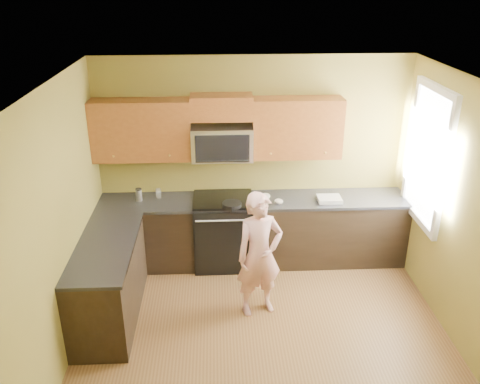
{
  "coord_description": "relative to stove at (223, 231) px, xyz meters",
  "views": [
    {
      "loc": [
        -0.47,
        -4.16,
        3.61
      ],
      "look_at": [
        -0.2,
        1.3,
        1.2
      ],
      "focal_mm": 37.46,
      "sensor_mm": 36.0,
      "label": 1
    }
  ],
  "objects": [
    {
      "name": "napkin_a",
      "position": [
        0.7,
        -0.13,
        0.48
      ],
      "size": [
        0.11,
        0.12,
        0.06
      ],
      "primitive_type": "ellipsoid",
      "rotation": [
        0.0,
        0.0,
        -0.01
      ],
      "color": "silver",
      "rests_on": "countertop_back"
    },
    {
      "name": "dish_towel",
      "position": [
        1.36,
        -0.08,
        0.47
      ],
      "size": [
        0.3,
        0.24,
        0.05
      ],
      "primitive_type": "cube",
      "rotation": [
        0.0,
        0.0,
        -0.01
      ],
      "color": "white",
      "rests_on": "countertop_back"
    },
    {
      "name": "toast_slice",
      "position": [
        0.46,
        -0.0,
        0.45
      ],
      "size": [
        0.14,
        0.14,
        0.01
      ],
      "primitive_type": "cube",
      "rotation": [
        0.0,
        0.0,
        -0.36
      ],
      "color": "#B27F47",
      "rests_on": "countertop_back"
    },
    {
      "name": "travel_mug",
      "position": [
        -1.07,
        0.05,
        0.45
      ],
      "size": [
        0.1,
        0.1,
        0.17
      ],
      "primitive_type": null,
      "rotation": [
        0.0,
        0.0,
        -0.31
      ],
      "color": "silver",
      "rests_on": "countertop_back"
    },
    {
      "name": "napkin_b",
      "position": [
        0.55,
        0.04,
        0.48
      ],
      "size": [
        0.14,
        0.15,
        0.07
      ],
      "primitive_type": "ellipsoid",
      "rotation": [
        0.0,
        0.0,
        0.15
      ],
      "color": "silver",
      "rests_on": "countertop_back"
    },
    {
      "name": "wall_right",
      "position": [
        2.4,
        -1.68,
        0.88
      ],
      "size": [
        0.0,
        4.0,
        4.0
      ],
      "primitive_type": "plane",
      "rotation": [
        1.57,
        0.0,
        -1.57
      ],
      "color": "olive",
      "rests_on": "ground"
    },
    {
      "name": "woman",
      "position": [
        0.38,
        -1.06,
        0.26
      ],
      "size": [
        0.62,
        0.5,
        1.47
      ],
      "primitive_type": "imported",
      "rotation": [
        0.0,
        0.0,
        0.3
      ],
      "color": "#E77377",
      "rests_on": "floor"
    },
    {
      "name": "wall_back",
      "position": [
        0.4,
        0.32,
        0.88
      ],
      "size": [
        4.0,
        0.0,
        4.0
      ],
      "primitive_type": "plane",
      "rotation": [
        1.57,
        0.0,
        0.0
      ],
      "color": "olive",
      "rests_on": "ground"
    },
    {
      "name": "floor",
      "position": [
        0.4,
        -1.68,
        -0.47
      ],
      "size": [
        4.0,
        4.0,
        0.0
      ],
      "primitive_type": "plane",
      "color": "brown",
      "rests_on": "ground"
    },
    {
      "name": "cabinet_back_run",
      "position": [
        0.4,
        0.02,
        -0.03
      ],
      "size": [
        4.0,
        0.6,
        0.88
      ],
      "primitive_type": "cube",
      "color": "black",
      "rests_on": "floor"
    },
    {
      "name": "ceiling",
      "position": [
        0.4,
        -1.68,
        2.23
      ],
      "size": [
        4.0,
        4.0,
        0.0
      ],
      "primitive_type": "plane",
      "rotation": [
        3.14,
        0.0,
        0.0
      ],
      "color": "white",
      "rests_on": "ground"
    },
    {
      "name": "glass_b",
      "position": [
        -0.83,
        0.14,
        0.51
      ],
      "size": [
        0.08,
        0.08,
        0.12
      ],
      "primitive_type": "cylinder",
      "rotation": [
        0.0,
        0.0,
        0.18
      ],
      "color": "silver",
      "rests_on": "countertop_back"
    },
    {
      "name": "upper_cab_left",
      "position": [
        -0.99,
        0.16,
        0.97
      ],
      "size": [
        1.22,
        0.33,
        0.75
      ],
      "primitive_type": null,
      "color": "brown",
      "rests_on": "wall_back"
    },
    {
      "name": "frying_pan",
      "position": [
        0.11,
        -0.25,
        0.47
      ],
      "size": [
        0.26,
        0.43,
        0.05
      ],
      "primitive_type": null,
      "rotation": [
        0.0,
        0.0,
        -0.05
      ],
      "color": "black",
      "rests_on": "stove"
    },
    {
      "name": "upper_cab_right",
      "position": [
        0.94,
        0.16,
        0.97
      ],
      "size": [
        1.12,
        0.33,
        0.75
      ],
      "primitive_type": null,
      "color": "brown",
      "rests_on": "wall_back"
    },
    {
      "name": "cabinet_left_run",
      "position": [
        -1.3,
        -1.08,
        -0.03
      ],
      "size": [
        0.6,
        1.6,
        0.88
      ],
      "primitive_type": "cube",
      "color": "black",
      "rests_on": "floor"
    },
    {
      "name": "wall_left",
      "position": [
        -1.6,
        -1.68,
        0.88
      ],
      "size": [
        0.0,
        4.0,
        4.0
      ],
      "primitive_type": "plane",
      "rotation": [
        1.57,
        0.0,
        1.57
      ],
      "color": "olive",
      "rests_on": "ground"
    },
    {
      "name": "microwave",
      "position": [
        0.0,
        0.12,
        0.97
      ],
      "size": [
        0.76,
        0.4,
        0.42
      ],
      "primitive_type": null,
      "color": "silver",
      "rests_on": "wall_back"
    },
    {
      "name": "upper_cab_over_mw",
      "position": [
        0.0,
        0.16,
        1.62
      ],
      "size": [
        0.76,
        0.33,
        0.3
      ],
      "primitive_type": "cube",
      "color": "brown",
      "rests_on": "wall_back"
    },
    {
      "name": "window",
      "position": [
        2.38,
        -0.48,
        1.17
      ],
      "size": [
        0.06,
        1.06,
        1.66
      ],
      "primitive_type": null,
      "color": "white",
      "rests_on": "wall_right"
    },
    {
      "name": "butter_tub",
      "position": [
        0.47,
        -0.07,
        0.45
      ],
      "size": [
        0.12,
        0.12,
        0.08
      ],
      "primitive_type": null,
      "rotation": [
        0.0,
        0.0,
        -0.08
      ],
      "color": "yellow",
      "rests_on": "countertop_back"
    },
    {
      "name": "countertop_back",
      "position": [
        0.4,
        0.01,
        0.43
      ],
      "size": [
        4.0,
        0.62,
        0.04
      ],
      "primitive_type": "cube",
      "color": "black",
      "rests_on": "cabinet_back_run"
    },
    {
      "name": "stove",
      "position": [
        0.0,
        0.0,
        0.0
      ],
      "size": [
        0.76,
        0.65,
        0.95
      ],
      "primitive_type": null,
      "color": "black",
      "rests_on": "floor"
    },
    {
      "name": "countertop_left",
      "position": [
        -1.29,
        -1.08,
        0.43
      ],
      "size": [
        0.62,
        1.6,
        0.04
      ],
      "primitive_type": "cube",
      "color": "black",
      "rests_on": "cabinet_left_run"
    }
  ]
}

